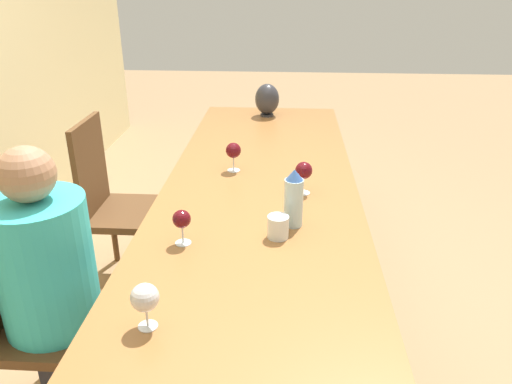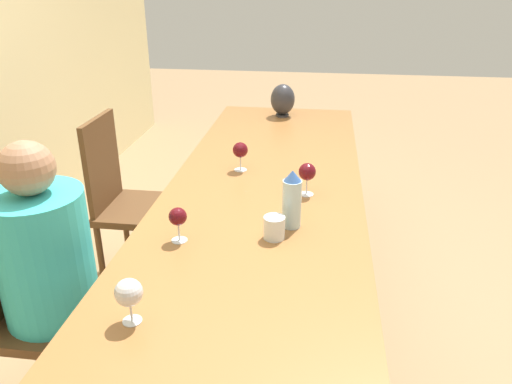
% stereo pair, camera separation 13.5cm
% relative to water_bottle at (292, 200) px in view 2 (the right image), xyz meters
% --- Properties ---
extents(ground_plane, '(14.00, 14.00, 0.00)m').
position_rel_water_bottle_xyz_m(ground_plane, '(0.28, 0.16, -0.87)').
color(ground_plane, '#937551').
extents(dining_table, '(3.17, 0.93, 0.75)m').
position_rel_water_bottle_xyz_m(dining_table, '(0.28, 0.16, -0.18)').
color(dining_table, '#936033').
rests_on(dining_table, ground_plane).
extents(water_bottle, '(0.08, 0.08, 0.24)m').
position_rel_water_bottle_xyz_m(water_bottle, '(0.00, 0.00, 0.00)').
color(water_bottle, '#ADCCD6').
rests_on(water_bottle, dining_table).
extents(water_tumbler, '(0.08, 0.08, 0.09)m').
position_rel_water_bottle_xyz_m(water_tumbler, '(-0.11, 0.06, -0.07)').
color(water_tumbler, silver).
rests_on(water_tumbler, dining_table).
extents(vase, '(0.17, 0.17, 0.23)m').
position_rel_water_bottle_xyz_m(vase, '(1.64, 0.18, -0.00)').
color(vase, '#2D2D33').
rests_on(vase, dining_table).
extents(wine_glass_0, '(0.08, 0.08, 0.15)m').
position_rel_water_bottle_xyz_m(wine_glass_0, '(0.58, 0.30, -0.01)').
color(wine_glass_0, silver).
rests_on(wine_glass_0, dining_table).
extents(wine_glass_1, '(0.08, 0.08, 0.15)m').
position_rel_water_bottle_xyz_m(wine_glass_1, '(0.32, -0.05, -0.01)').
color(wine_glass_1, silver).
rests_on(wine_glass_1, dining_table).
extents(wine_glass_2, '(0.07, 0.07, 0.14)m').
position_rel_water_bottle_xyz_m(wine_glass_2, '(-0.18, 0.42, -0.02)').
color(wine_glass_2, silver).
rests_on(wine_glass_2, dining_table).
extents(wine_glass_3, '(0.08, 0.08, 0.15)m').
position_rel_water_bottle_xyz_m(wine_glass_3, '(-0.66, 0.43, -0.02)').
color(wine_glass_3, silver).
rests_on(wine_glass_3, dining_table).
extents(chair_near, '(0.44, 0.44, 0.98)m').
position_rel_water_bottle_xyz_m(chair_near, '(-0.31, 0.99, -0.36)').
color(chair_near, brown).
rests_on(chair_near, ground_plane).
extents(chair_far, '(0.44, 0.44, 0.98)m').
position_rel_water_bottle_xyz_m(chair_far, '(0.67, 0.99, -0.36)').
color(chair_far, brown).
rests_on(chair_far, ground_plane).
extents(person_near, '(0.36, 0.36, 1.17)m').
position_rel_water_bottle_xyz_m(person_near, '(-0.31, 0.89, -0.24)').
color(person_near, '#2D2D38').
rests_on(person_near, ground_plane).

